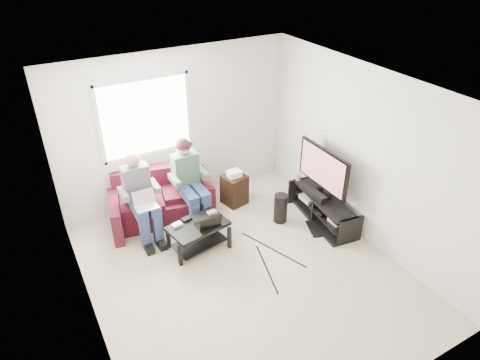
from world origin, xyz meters
name	(u,v)px	position (x,y,z in m)	size (l,w,h in m)	color
floor	(245,272)	(0.00, 0.00, 0.00)	(4.50, 4.50, 0.00)	#BCAF92
ceiling	(246,93)	(0.00, 0.00, 2.60)	(4.50, 4.50, 0.00)	white
wall_back	(177,128)	(0.00, 2.25, 1.30)	(4.50, 4.50, 0.00)	silver
wall_front	(377,319)	(0.00, -2.25, 1.30)	(4.50, 4.50, 0.00)	silver
wall_left	(80,244)	(-2.00, 0.00, 1.30)	(4.50, 4.50, 0.00)	silver
wall_right	(366,157)	(2.00, 0.00, 1.30)	(4.50, 4.50, 0.00)	silver
window	(146,118)	(-0.50, 2.23, 1.60)	(1.48, 0.04, 1.28)	white
sofa	(162,201)	(-0.52, 1.82, 0.30)	(1.85, 1.07, 0.79)	#481222
person_left	(140,194)	(-0.92, 1.54, 0.72)	(0.40, 0.70, 1.32)	#304A6C
person_right	(189,176)	(-0.12, 1.55, 0.78)	(0.40, 0.71, 1.37)	#304A6C
laptop_silver	(146,203)	(-0.92, 1.29, 0.69)	(0.32, 0.22, 0.24)	silver
coffee_table	(198,231)	(-0.33, 0.79, 0.31)	(0.92, 0.66, 0.42)	black
laptop_black	(207,218)	(-0.21, 0.71, 0.54)	(0.34, 0.24, 0.24)	black
controller_a	(177,225)	(-0.61, 0.91, 0.44)	(0.14, 0.09, 0.04)	silver
controller_b	(187,219)	(-0.43, 0.97, 0.44)	(0.14, 0.09, 0.04)	black
controller_c	(212,212)	(-0.03, 0.94, 0.44)	(0.14, 0.09, 0.04)	gray
tv_stand	(323,210)	(1.70, 0.43, 0.20)	(0.59, 1.40, 0.45)	black
tv	(323,169)	(1.70, 0.53, 0.91)	(0.12, 1.10, 0.81)	black
soundbar	(315,194)	(1.58, 0.53, 0.50)	(0.12, 0.50, 0.10)	black
drink_cup	(298,177)	(1.65, 1.06, 0.51)	(0.08, 0.08, 0.12)	#AA7D49
console_white	(339,219)	(1.70, 0.03, 0.27)	(0.30, 0.22, 0.06)	silver
console_grey	(312,197)	(1.70, 0.73, 0.28)	(0.34, 0.26, 0.08)	gray
console_black	(325,208)	(1.70, 0.38, 0.27)	(0.38, 0.30, 0.07)	black
subwoofer	(280,208)	(1.10, 0.76, 0.25)	(0.22, 0.22, 0.49)	black
keyboard_floor	(313,229)	(1.43, 0.30, 0.01)	(0.14, 0.43, 0.02)	black
end_table	(234,189)	(0.70, 1.58, 0.28)	(0.36, 0.36, 0.63)	black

